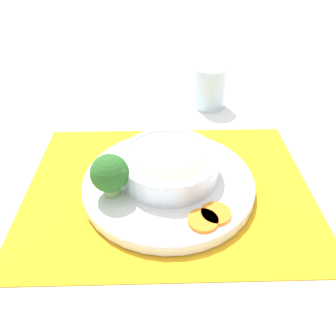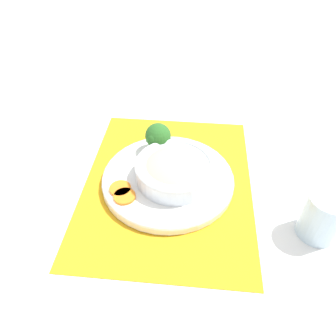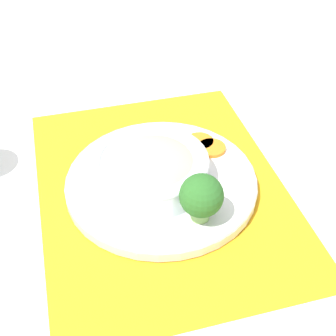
# 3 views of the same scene
# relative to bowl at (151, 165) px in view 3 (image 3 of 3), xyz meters

# --- Properties ---
(ground_plane) EXTENTS (4.00, 4.00, 0.00)m
(ground_plane) POSITION_rel_bowl_xyz_m (0.00, 0.01, -0.05)
(ground_plane) COLOR white
(placemat) EXTENTS (0.53, 0.42, 0.00)m
(placemat) POSITION_rel_bowl_xyz_m (0.00, 0.01, -0.05)
(placemat) COLOR orange
(placemat) RESTS_ON ground_plane
(plate) EXTENTS (0.30, 0.30, 0.02)m
(plate) POSITION_rel_bowl_xyz_m (0.00, 0.01, -0.03)
(plate) COLOR white
(plate) RESTS_ON placemat
(bowl) EXTENTS (0.18, 0.18, 0.05)m
(bowl) POSITION_rel_bowl_xyz_m (0.00, 0.00, 0.00)
(bowl) COLOR silver
(bowl) RESTS_ON plate
(broccoli_floret) EXTENTS (0.06, 0.06, 0.08)m
(broccoli_floret) POSITION_rel_bowl_xyz_m (0.10, 0.06, 0.02)
(broccoli_floret) COLOR #84AD5B
(broccoli_floret) RESTS_ON plate
(carrot_slice_near) EXTENTS (0.05, 0.05, 0.01)m
(carrot_slice_near) POSITION_rel_bowl_xyz_m (-0.05, 0.11, -0.02)
(carrot_slice_near) COLOR orange
(carrot_slice_near) RESTS_ON plate
(carrot_slice_middle) EXTENTS (0.05, 0.05, 0.01)m
(carrot_slice_middle) POSITION_rel_bowl_xyz_m (-0.07, 0.10, -0.02)
(carrot_slice_middle) COLOR orange
(carrot_slice_middle) RESTS_ON plate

